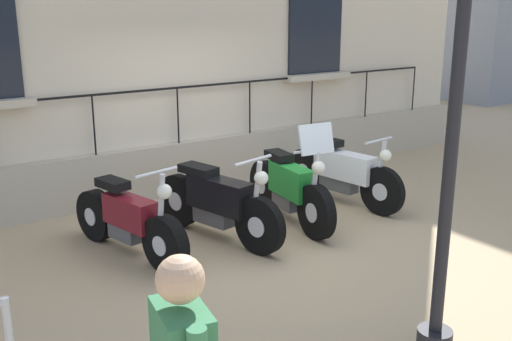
# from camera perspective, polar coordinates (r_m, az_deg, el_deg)

# --- Properties ---
(ground_plane) EXTENTS (60.00, 60.00, 0.00)m
(ground_plane) POSITION_cam_1_polar(r_m,az_deg,el_deg) (7.50, 0.22, -5.98)
(ground_plane) COLOR tan
(motorcycle_maroon) EXTENTS (1.91, 0.67, 1.09)m
(motorcycle_maroon) POSITION_cam_1_polar(r_m,az_deg,el_deg) (6.91, -11.90, -4.78)
(motorcycle_maroon) COLOR black
(motorcycle_maroon) RESTS_ON ground_plane
(motorcycle_black) EXTENTS (2.01, 0.73, 1.10)m
(motorcycle_black) POSITION_cam_1_polar(r_m,az_deg,el_deg) (7.20, -3.64, -3.16)
(motorcycle_black) COLOR black
(motorcycle_black) RESTS_ON ground_plane
(motorcycle_green) EXTENTS (1.95, 0.57, 1.41)m
(motorcycle_green) POSITION_cam_1_polar(r_m,az_deg,el_deg) (7.73, 3.26, -1.83)
(motorcycle_green) COLOR black
(motorcycle_green) RESTS_ON ground_plane
(motorcycle_white) EXTENTS (2.05, 0.56, 1.03)m
(motorcycle_white) POSITION_cam_1_polar(r_m,az_deg,el_deg) (8.57, 8.18, -0.21)
(motorcycle_white) COLOR black
(motorcycle_white) RESTS_ON ground_plane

